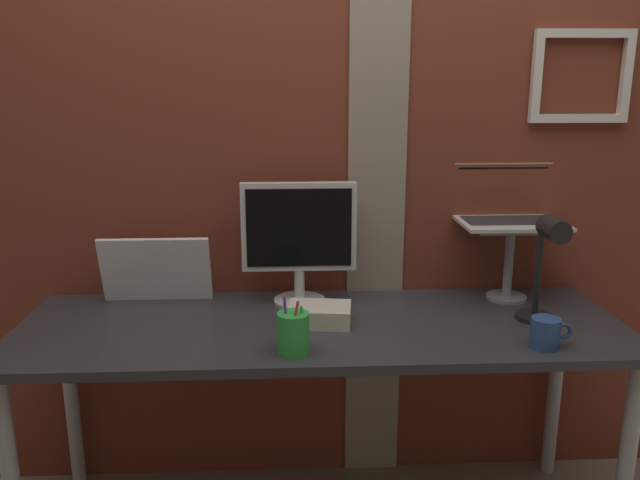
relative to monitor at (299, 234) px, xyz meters
name	(u,v)px	position (x,y,z in m)	size (l,w,h in m)	color
brick_wall_back	(335,133)	(0.13, 0.18, 0.33)	(3.17, 0.16, 2.63)	brown
desk	(322,345)	(0.07, -0.20, -0.32)	(1.94, 0.64, 0.74)	#333338
monitor	(299,234)	(0.00, 0.00, 0.00)	(0.39, 0.18, 0.42)	silver
laptop_stand	(510,250)	(0.74, 0.00, -0.07)	(0.28, 0.22, 0.27)	gray
laptop	(506,207)	(0.74, 0.07, 0.07)	(0.36, 0.29, 0.20)	silver
whiteboard_panel	(156,270)	(-0.50, 0.03, -0.13)	(0.38, 0.02, 0.24)	white
desk_lamp	(546,258)	(0.76, -0.25, -0.02)	(0.12, 0.20, 0.36)	black
pen_cup	(293,333)	(-0.03, -0.42, -0.19)	(0.09, 0.09, 0.17)	green
coffee_mug	(546,333)	(0.71, -0.42, -0.20)	(0.12, 0.08, 0.09)	#2D4C8C
paper_clutter_stack	(319,314)	(0.06, -0.20, -0.22)	(0.20, 0.14, 0.06)	silver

